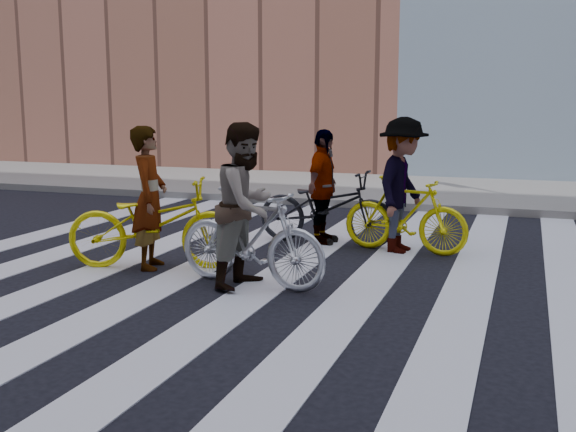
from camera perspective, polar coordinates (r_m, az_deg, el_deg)
The scene contains 11 objects.
ground at distance 8.72m, azimuth -3.19°, elevation -4.12°, with size 100.00×100.00×0.00m, color black.
sidewalk_far at distance 15.78m, azimuth 7.41°, elevation 2.27°, with size 100.00×5.00×0.15m, color slate.
zebra_crosswalk at distance 8.71m, azimuth -3.19°, elevation -4.08°, with size 8.25×10.00×0.01m.
bike_yellow_left at distance 8.58m, azimuth -11.29°, elevation -0.64°, with size 0.75×2.16×1.14m, color yellow.
bike_silver_mid at distance 7.59m, azimuth -3.17°, elevation -1.82°, with size 0.53×1.88×1.13m, color silver.
bike_yellow_right at distance 9.45m, azimuth 9.89°, elevation 0.11°, with size 0.50×1.77×1.06m, color yellow.
bike_dark_rear at distance 9.88m, azimuth 3.23°, elevation 0.74°, with size 0.72×2.08×1.09m, color black.
rider_left at distance 8.55m, azimuth -11.65°, elevation 1.52°, with size 0.65×0.43×1.78m, color slate.
rider_mid at distance 7.54m, azimuth -3.54°, elevation 0.90°, with size 0.90×0.70×1.85m, color slate.
rider_right at distance 9.40m, azimuth 9.66°, elevation 2.57°, with size 1.21×0.70×1.87m, color slate.
rider_rear at distance 9.85m, azimuth 2.97°, elevation 2.46°, with size 0.99×0.41×1.69m, color slate.
Camera 1 is at (3.29, -7.80, 2.06)m, focal length 42.00 mm.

